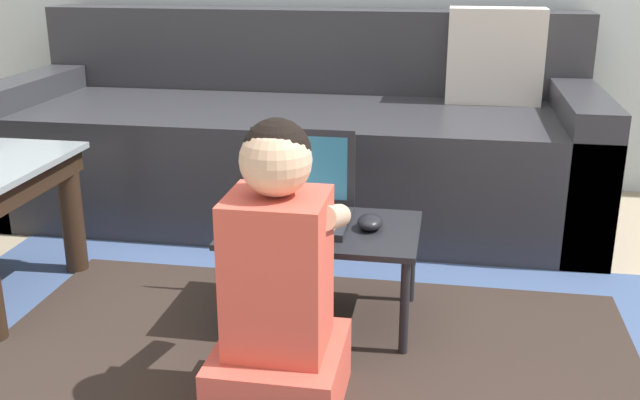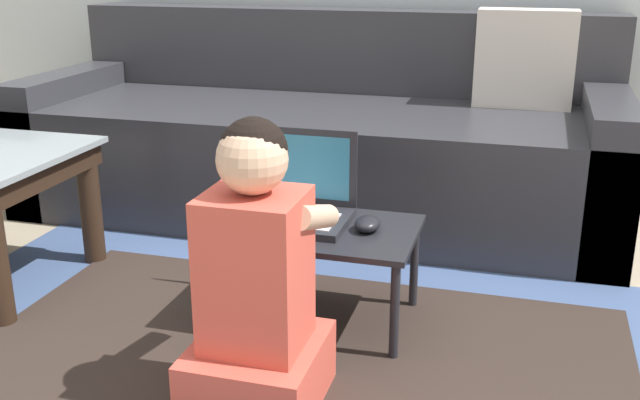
% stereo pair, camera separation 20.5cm
% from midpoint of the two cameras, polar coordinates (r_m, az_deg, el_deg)
% --- Properties ---
extents(ground_plane, '(16.00, 16.00, 0.00)m').
position_cam_midpoint_polar(ground_plane, '(1.98, 0.57, -11.74)').
color(ground_plane, gray).
extents(area_rug, '(2.32, 1.39, 0.01)m').
position_cam_midpoint_polar(area_rug, '(1.95, 1.31, -11.96)').
color(area_rug, '#3D517A').
rests_on(area_rug, ground_plane).
extents(couch, '(2.26, 0.89, 0.79)m').
position_cam_midpoint_polar(couch, '(2.97, 2.30, 4.47)').
color(couch, '#2D2D33').
rests_on(couch, ground_plane).
extents(laptop_desk, '(0.52, 0.36, 0.28)m').
position_cam_midpoint_polar(laptop_desk, '(2.04, 2.91, -2.98)').
color(laptop_desk, black).
rests_on(laptop_desk, ground_plane).
extents(laptop, '(0.30, 0.23, 0.24)m').
position_cam_midpoint_polar(laptop, '(2.06, 1.07, -0.52)').
color(laptop, '#232328').
rests_on(laptop, laptop_desk).
extents(computer_mouse, '(0.07, 0.09, 0.04)m').
position_cam_midpoint_polar(computer_mouse, '(2.00, 6.58, -1.87)').
color(computer_mouse, black).
rests_on(computer_mouse, laptop_desk).
extents(person_seated, '(0.28, 0.40, 0.67)m').
position_cam_midpoint_polar(person_seated, '(1.65, -1.27, -6.92)').
color(person_seated, '#CC4C3D').
rests_on(person_seated, ground_plane).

